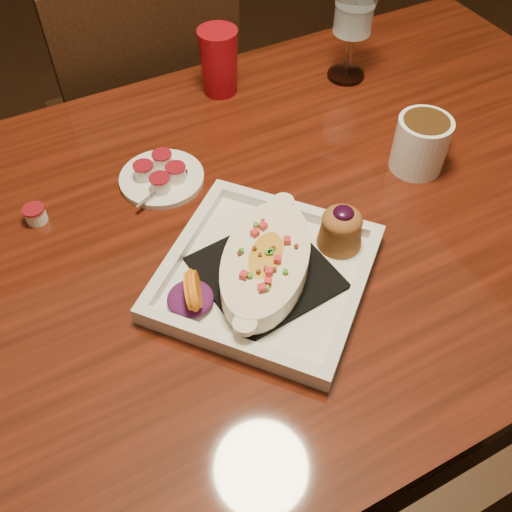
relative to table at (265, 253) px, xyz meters
name	(u,v)px	position (x,y,z in m)	size (l,w,h in m)	color
floor	(262,414)	(0.00, 0.00, -0.65)	(7.00, 7.00, 0.00)	black
table	(265,253)	(0.00, 0.00, 0.00)	(1.50, 0.90, 0.75)	maroon
chair_far	(149,124)	(0.00, 0.63, -0.15)	(0.42, 0.42, 0.93)	black
plate	(272,264)	(-0.05, -0.12, 0.12)	(0.39, 0.39, 0.08)	white
coffee_mug	(422,141)	(0.29, -0.02, 0.15)	(0.13, 0.09, 0.10)	white
goblet	(354,15)	(0.33, 0.27, 0.23)	(0.09, 0.09, 0.19)	silver
saucer	(161,177)	(-0.12, 0.15, 0.11)	(0.14, 0.14, 0.10)	white
creamer_loose	(35,214)	(-0.33, 0.16, 0.11)	(0.04, 0.04, 0.03)	white
red_tumbler	(219,62)	(0.08, 0.34, 0.16)	(0.08, 0.08, 0.13)	#9E0B15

